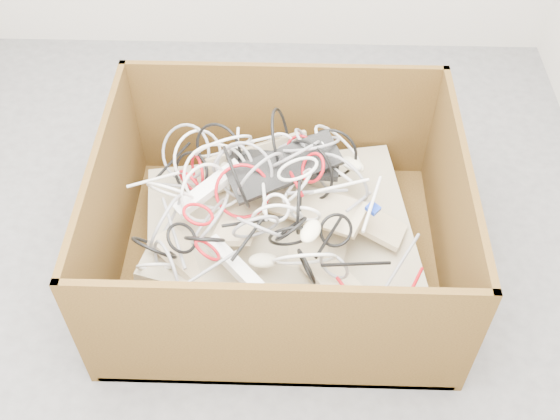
{
  "coord_description": "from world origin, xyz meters",
  "views": [
    {
      "loc": [
        0.17,
        -1.66,
        2.16
      ],
      "look_at": [
        0.12,
        -0.01,
        0.3
      ],
      "focal_mm": 42.92,
      "sensor_mm": 36.0,
      "label": 1
    }
  ],
  "objects_px": {
    "vga_plug": "(373,208)",
    "power_strip_left": "(209,188)",
    "cardboard_box": "(275,240)",
    "power_strip_right": "(234,264)"
  },
  "relations": [
    {
      "from": "cardboard_box",
      "to": "power_strip_left",
      "type": "height_order",
      "value": "cardboard_box"
    },
    {
      "from": "cardboard_box",
      "to": "vga_plug",
      "type": "height_order",
      "value": "cardboard_box"
    },
    {
      "from": "vga_plug",
      "to": "power_strip_left",
      "type": "bearing_deg",
      "value": -145.44
    },
    {
      "from": "vga_plug",
      "to": "cardboard_box",
      "type": "bearing_deg",
      "value": -142.39
    },
    {
      "from": "power_strip_left",
      "to": "cardboard_box",
      "type": "bearing_deg",
      "value": -49.54
    },
    {
      "from": "cardboard_box",
      "to": "power_strip_right",
      "type": "bearing_deg",
      "value": -117.15
    },
    {
      "from": "power_strip_left",
      "to": "power_strip_right",
      "type": "bearing_deg",
      "value": -108.15
    },
    {
      "from": "cardboard_box",
      "to": "vga_plug",
      "type": "bearing_deg",
      "value": -3.7
    },
    {
      "from": "cardboard_box",
      "to": "vga_plug",
      "type": "xyz_separation_m",
      "value": [
        0.36,
        -0.02,
        0.22
      ]
    },
    {
      "from": "power_strip_left",
      "to": "vga_plug",
      "type": "height_order",
      "value": "power_strip_left"
    }
  ]
}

